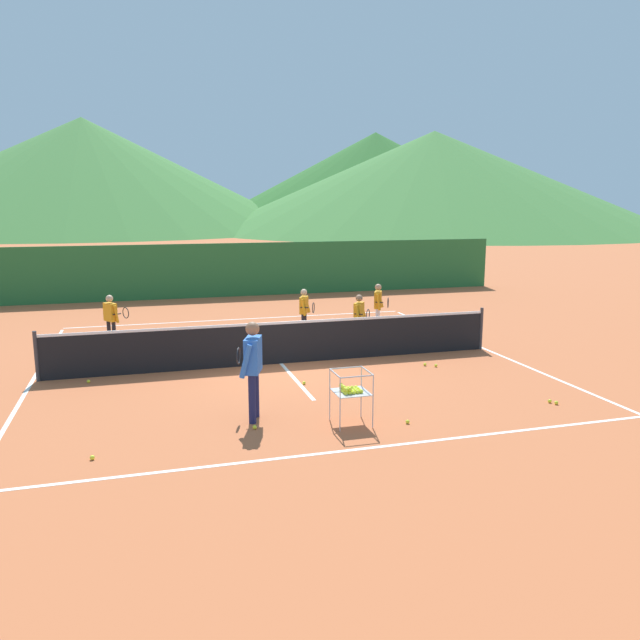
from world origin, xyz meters
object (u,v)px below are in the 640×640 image
tennis_ball_9 (408,422)px  tennis_ball_8 (259,370)px  student_1 (304,308)px  tennis_ball_6 (550,401)px  tennis_ball_2 (425,364)px  tennis_ball_7 (436,365)px  tennis_ball_5 (92,458)px  student_2 (359,315)px  tennis_ball_3 (556,403)px  tennis_ball_0 (255,427)px  student_0 (111,315)px  ball_cart (350,390)px  tennis_ball_1 (88,381)px  instructor (253,362)px  student_3 (378,303)px  tennis_ball_4 (304,383)px  tennis_net (281,342)px

tennis_ball_9 → tennis_ball_8: bearing=114.5°
student_1 → tennis_ball_6: size_ratio=19.35×
tennis_ball_2 → tennis_ball_7: bearing=-40.0°
tennis_ball_2 → tennis_ball_9: size_ratio=1.00×
student_1 → tennis_ball_9: (-0.09, -7.05, -0.76)m
tennis_ball_5 → student_2: bearing=43.5°
tennis_ball_3 → tennis_ball_7: 3.13m
student_2 → tennis_ball_6: student_2 is taller
student_2 → tennis_ball_0: bearing=-125.0°
student_0 → student_2: size_ratio=1.01×
ball_cart → tennis_ball_7: 4.23m
student_2 → tennis_ball_2: 2.60m
tennis_ball_7 → tennis_ball_1: bearing=173.6°
tennis_ball_8 → tennis_ball_2: bearing=-8.9°
instructor → tennis_ball_2: instructor is taller
student_2 → tennis_ball_8: student_2 is taller
tennis_ball_8 → tennis_ball_9: same height
tennis_ball_6 → tennis_ball_9: 2.97m
instructor → tennis_ball_9: bearing=-20.6°
tennis_ball_1 → tennis_ball_5: 4.11m
instructor → tennis_ball_1: 4.31m
student_3 → tennis_ball_5: size_ratio=20.00×
tennis_ball_6 → ball_cart: bearing=-179.6°
instructor → student_1: (2.50, 6.14, -0.22)m
tennis_ball_2 → tennis_ball_3: (1.10, -3.16, 0.00)m
ball_cart → tennis_ball_2: size_ratio=13.22×
tennis_ball_2 → tennis_ball_5: same height
student_3 → tennis_ball_4: (-3.36, -4.52, -0.78)m
student_2 → tennis_ball_4: size_ratio=19.27×
tennis_ball_3 → tennis_ball_6: size_ratio=1.00×
student_3 → tennis_ball_7: size_ratio=20.00×
student_1 → tennis_ball_4: student_1 is taller
student_0 → student_3: (7.20, -0.15, 0.02)m
instructor → student_1: instructor is taller
student_2 → tennis_ball_9: student_2 is taller
student_0 → ball_cart: 8.13m
student_0 → tennis_ball_6: student_0 is taller
tennis_ball_0 → tennis_ball_4: 2.62m
student_0 → student_3: 7.20m
tennis_ball_3 → tennis_ball_9: same height
student_2 → student_0: bearing=165.0°
tennis_net → tennis_ball_5: (-3.77, -4.52, -0.47)m
tennis_ball_8 → tennis_ball_0: bearing=-101.7°
tennis_ball_1 → tennis_ball_2: same height
student_2 → tennis_ball_2: student_2 is taller
tennis_net → student_2: (2.35, 1.28, 0.29)m
ball_cart → tennis_ball_4: 2.48m
tennis_ball_3 → student_3: bearing=95.9°
student_1 → tennis_ball_9: size_ratio=19.35×
tennis_net → student_2: bearing=28.7°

